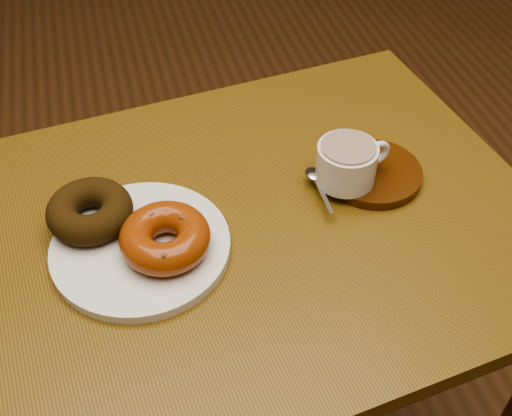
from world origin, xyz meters
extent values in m
plane|color=brown|center=(0.00, 0.00, 0.00)|extent=(6.00, 6.00, 0.00)
cube|color=brown|center=(-0.12, -0.20, 0.76)|extent=(0.90, 0.72, 0.03)
cylinder|color=#422212|center=(-0.52, 0.03, 0.37)|extent=(0.05, 0.05, 0.74)
cylinder|color=#422212|center=(0.21, 0.12, 0.37)|extent=(0.05, 0.05, 0.74)
cylinder|color=silver|center=(-0.26, -0.21, 0.78)|extent=(0.29, 0.29, 0.01)
torus|color=black|center=(-0.32, -0.16, 0.81)|extent=(0.13, 0.13, 0.04)
torus|color=#89390E|center=(-0.23, -0.23, 0.81)|extent=(0.15, 0.15, 0.04)
cube|color=#52311B|center=(-0.19, -0.23, 0.83)|extent=(0.01, 0.01, 0.00)
cube|color=#52311B|center=(-0.20, -0.21, 0.83)|extent=(0.01, 0.01, 0.00)
cube|color=#52311B|center=(-0.22, -0.20, 0.83)|extent=(0.01, 0.01, 0.00)
cube|color=#52311B|center=(-0.24, -0.20, 0.83)|extent=(0.01, 0.01, 0.00)
cube|color=#52311B|center=(-0.25, -0.20, 0.83)|extent=(0.01, 0.01, 0.00)
cube|color=#52311B|center=(-0.27, -0.22, 0.83)|extent=(0.01, 0.01, 0.00)
cube|color=#52311B|center=(-0.27, -0.24, 0.83)|extent=(0.01, 0.01, 0.00)
cube|color=#52311B|center=(-0.25, -0.26, 0.83)|extent=(0.01, 0.01, 0.00)
cube|color=#52311B|center=(-0.24, -0.27, 0.83)|extent=(0.01, 0.01, 0.00)
cube|color=#52311B|center=(-0.22, -0.27, 0.83)|extent=(0.01, 0.01, 0.00)
cube|color=#52311B|center=(-0.20, -0.25, 0.83)|extent=(0.01, 0.01, 0.00)
cylinder|color=#3B1C08|center=(0.08, -0.16, 0.78)|extent=(0.18, 0.18, 0.02)
cylinder|color=silver|center=(0.04, -0.17, 0.82)|extent=(0.09, 0.09, 0.06)
cylinder|color=#4F2A1B|center=(0.04, -0.17, 0.85)|extent=(0.08, 0.08, 0.00)
torus|color=silver|center=(0.09, -0.16, 0.82)|extent=(0.04, 0.02, 0.04)
ellipsoid|color=silver|center=(0.00, -0.15, 0.79)|extent=(0.02, 0.03, 0.01)
cube|color=silver|center=(0.00, -0.19, 0.79)|extent=(0.01, 0.08, 0.00)
camera|label=1|loc=(-0.26, -0.79, 1.41)|focal=45.00mm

